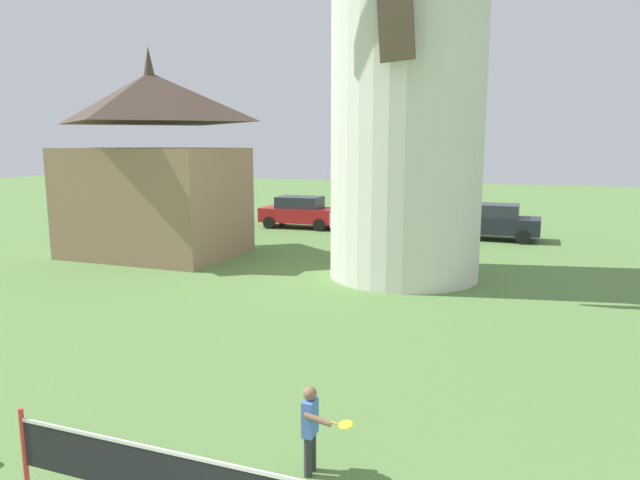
# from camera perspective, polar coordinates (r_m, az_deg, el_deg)

# --- Properties ---
(windmill) EXTENTS (8.11, 5.36, 14.30)m
(windmill) POSITION_cam_1_polar(r_m,az_deg,el_deg) (18.02, 8.89, 18.72)
(windmill) COLOR silver
(windmill) RESTS_ON ground_plane
(player_far) EXTENTS (0.70, 0.47, 1.16)m
(player_far) POSITION_cam_1_polar(r_m,az_deg,el_deg) (7.46, -0.83, -18.10)
(player_far) COLOR #333338
(player_far) RESTS_ON ground_plane
(parked_car_blue) EXTENTS (3.94, 1.90, 1.56)m
(parked_car_blue) POSITION_cam_1_polar(r_m,az_deg,el_deg) (30.53, -11.95, 3.13)
(parked_car_blue) COLOR #334C99
(parked_car_blue) RESTS_ON ground_plane
(parked_car_red) EXTENTS (3.90, 1.99, 1.56)m
(parked_car_red) POSITION_cam_1_polar(r_m,az_deg,el_deg) (28.44, -2.04, 2.87)
(parked_car_red) COLOR red
(parked_car_red) RESTS_ON ground_plane
(parked_car_silver) EXTENTS (4.53, 2.10, 1.56)m
(parked_car_silver) POSITION_cam_1_polar(r_m,az_deg,el_deg) (26.35, 6.13, 2.29)
(parked_car_silver) COLOR silver
(parked_car_silver) RESTS_ON ground_plane
(parked_car_black) EXTENTS (4.17, 1.91, 1.56)m
(parked_car_black) POSITION_cam_1_polar(r_m,az_deg,el_deg) (26.00, 16.72, 1.84)
(parked_car_black) COLOR #1E232D
(parked_car_black) RESTS_ON ground_plane
(chapel) EXTENTS (6.31, 4.64, 7.60)m
(chapel) POSITION_cam_1_polar(r_m,az_deg,el_deg) (22.09, -16.36, 6.99)
(chapel) COLOR #937056
(chapel) RESTS_ON ground_plane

